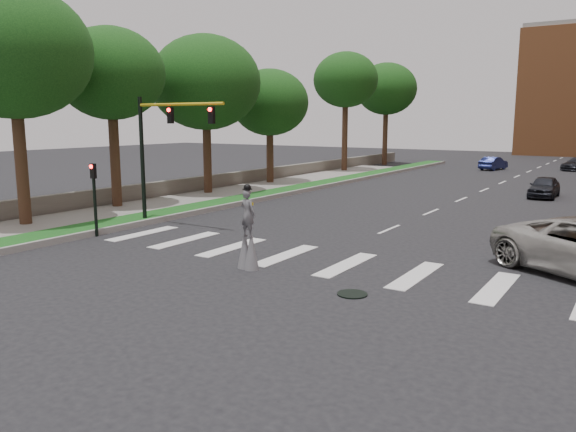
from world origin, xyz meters
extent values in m
plane|color=black|center=(0.00, 0.00, 0.00)|extent=(160.00, 160.00, 0.00)
cube|color=#154A18|center=(-11.50, 20.00, 0.12)|extent=(2.00, 60.00, 0.25)
cube|color=gray|center=(-10.45, 20.00, 0.14)|extent=(0.20, 60.00, 0.28)
cube|color=slate|center=(-14.50, 10.00, 0.09)|extent=(4.00, 60.00, 0.18)
cube|color=#605B52|center=(-17.00, 22.00, 0.55)|extent=(0.50, 56.00, 1.10)
cylinder|color=black|center=(3.00, -2.00, 0.02)|extent=(0.90, 0.90, 0.04)
cylinder|color=black|center=(-11.00, 3.00, 3.10)|extent=(0.20, 0.20, 6.20)
cylinder|color=gold|center=(-8.40, 3.00, 5.80)|extent=(5.20, 0.14, 0.14)
cube|color=black|center=(-9.00, 3.00, 5.30)|extent=(0.28, 0.18, 0.75)
cylinder|color=#FF0C0C|center=(-9.00, 2.90, 5.55)|extent=(0.18, 0.06, 0.18)
cube|color=black|center=(-6.50, 3.00, 5.30)|extent=(0.28, 0.18, 0.75)
cylinder|color=#FF0C0C|center=(-6.50, 2.90, 5.55)|extent=(0.18, 0.06, 0.18)
cylinder|color=black|center=(-10.30, -0.50, 1.50)|extent=(0.14, 0.14, 3.00)
cube|color=black|center=(-10.30, -0.50, 2.90)|extent=(0.25, 0.16, 0.65)
cylinder|color=#FF0C0C|center=(-10.30, -0.60, 3.10)|extent=(0.16, 0.05, 0.16)
cylinder|color=#382316|center=(-1.19, -1.31, 0.56)|extent=(0.07, 0.07, 1.11)
cylinder|color=#382316|center=(-1.51, -1.26, 0.56)|extent=(0.07, 0.07, 1.11)
cone|color=#5B5B60|center=(-1.19, -1.31, 0.70)|extent=(0.52, 0.52, 1.39)
cone|color=#5B5B60|center=(-1.51, -1.26, 0.70)|extent=(0.52, 0.52, 1.39)
imported|color=#5B5B60|center=(-1.35, -1.29, 1.94)|extent=(0.66, 0.48, 1.65)
sphere|color=black|center=(-1.35, -1.29, 2.83)|extent=(0.26, 0.26, 0.26)
cylinder|color=black|center=(-1.35, -1.29, 2.78)|extent=(0.34, 0.34, 0.02)
cube|color=yellow|center=(-1.33, -1.15, 2.40)|extent=(0.22, 0.05, 0.10)
imported|color=black|center=(4.32, 24.05, 0.71)|extent=(1.71, 4.17, 1.41)
imported|color=navy|center=(-3.49, 43.97, 0.67)|extent=(2.18, 4.28, 1.34)
cylinder|color=#382316|center=(-14.93, -0.92, 3.19)|extent=(0.56, 0.56, 6.38)
ellipsoid|color=#0F340F|center=(-14.93, -0.92, 8.17)|extent=(7.18, 7.18, 6.10)
cylinder|color=#382316|center=(-15.71, 5.30, 3.07)|extent=(0.56, 0.56, 6.14)
ellipsoid|color=#0F340F|center=(-15.71, 5.30, 7.65)|extent=(6.04, 6.04, 5.13)
cylinder|color=#382316|center=(-15.35, 12.88, 2.86)|extent=(0.56, 0.56, 5.71)
ellipsoid|color=#0F340F|center=(-15.35, 12.88, 7.56)|extent=(7.39, 7.39, 6.28)
cylinder|color=#382316|center=(-15.42, 20.52, 2.46)|extent=(0.56, 0.56, 4.93)
ellipsoid|color=#0F340F|center=(-15.42, 20.52, 6.45)|extent=(6.10, 6.10, 5.18)
cylinder|color=#382316|center=(-15.40, 33.49, 3.69)|extent=(0.56, 0.56, 7.38)
ellipsoid|color=#0F340F|center=(-15.40, 33.49, 8.94)|extent=(6.26, 6.26, 5.32)
cylinder|color=#382316|center=(-15.67, 44.16, 3.43)|extent=(0.56, 0.56, 6.86)
ellipsoid|color=#0F340F|center=(-15.67, 44.16, 8.57)|extent=(6.84, 6.84, 5.81)
camera|label=1|loc=(10.00, -16.42, 5.08)|focal=35.00mm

